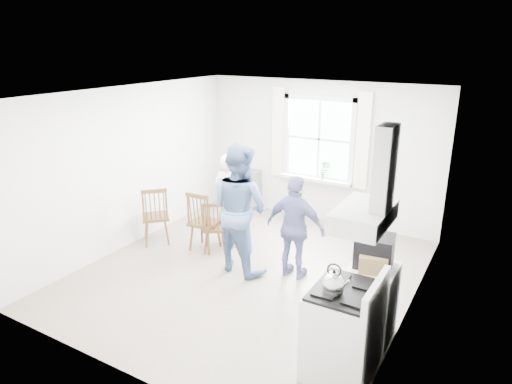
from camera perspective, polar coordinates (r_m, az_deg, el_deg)
name	(u,v)px	position (r m, az deg, el deg)	size (l,w,h in m)	color
room_shell	(249,188)	(6.35, -0.83, 0.47)	(4.62, 5.12, 2.64)	gray
window_assembly	(318,144)	(8.43, 7.80, 5.95)	(1.88, 0.24, 1.70)	white
range_hood	(371,200)	(4.19, 14.12, -1.03)	(0.45, 0.76, 0.94)	silver
shelf_unit	(249,189)	(9.21, -0.83, 0.34)	(0.40, 0.30, 0.80)	slate
gas_stove	(344,330)	(4.87, 10.90, -16.62)	(0.68, 0.76, 1.12)	silver
kettle	(333,283)	(4.49, 9.64, -11.20)	(0.23, 0.23, 0.32)	silver
low_cabinet	(371,302)	(5.44, 14.14, -13.24)	(0.50, 0.55, 0.90)	silver
stereo_stack	(374,251)	(5.18, 14.58, -7.11)	(0.44, 0.40, 0.36)	black
cardboard_box	(373,263)	(5.08, 14.45, -8.63)	(0.30, 0.21, 0.19)	#9D7B4C
windsor_chair_a	(155,210)	(7.64, -12.49, -2.25)	(0.59, 0.59, 1.01)	#492F17
windsor_chair_b	(200,216)	(7.29, -6.96, -2.97)	(0.45, 0.44, 1.01)	#492F17
windsor_chair_c	(214,222)	(7.23, -5.24, -3.77)	(0.50, 0.50, 0.88)	#492F17
person_left	(229,200)	(7.46, -3.36, -0.99)	(0.57, 0.57, 1.56)	white
person_mid	(239,209)	(6.58, -2.09, -2.08)	(0.93, 0.93, 1.91)	#4F6793
person_right	(295,228)	(6.45, 4.94, -4.45)	(0.89, 0.89, 1.51)	navy
potted_plant	(325,170)	(8.39, 8.60, 2.77)	(0.19, 0.19, 0.35)	#377C3F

